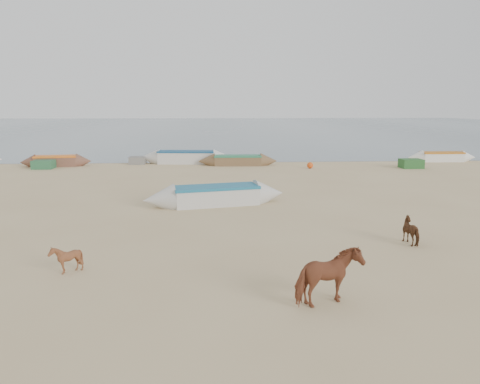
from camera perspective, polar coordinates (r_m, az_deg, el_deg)
The scene contains 8 objects.
ground at distance 15.42m, azimuth 0.86°, elevation -6.40°, with size 140.00×140.00×0.00m, color tan.
sea at distance 96.82m, azimuth -2.69°, elevation 7.96°, with size 160.00×160.00×0.00m, color slate.
cow_adult at distance 10.95m, azimuth 10.72°, elevation -10.15°, with size 0.72×1.58×1.34m, color brown.
calf_front at distance 13.63m, azimuth -20.45°, elevation -7.64°, with size 0.65×0.73×0.80m, color brown.
calf_right at distance 16.43m, azimuth 20.38°, elevation -4.44°, with size 0.86×0.74×0.87m, color #58331C.
near_canoe at distance 21.33m, azimuth -2.98°, elevation -0.41°, with size 6.55×1.38×0.87m, color beige, non-canonical shape.
waterline_canoes at distance 35.87m, azimuth -6.47°, elevation 4.04°, with size 56.60×4.40×0.99m.
beach_clutter at distance 34.95m, azimuth 5.50°, elevation 3.65°, with size 48.06×4.60×0.64m.
Camera 1 is at (-1.08, -14.71, 4.52)m, focal length 35.00 mm.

